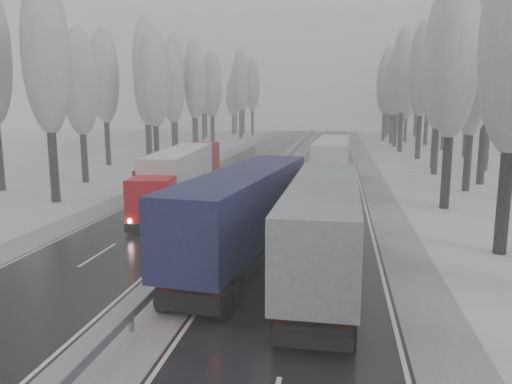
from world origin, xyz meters
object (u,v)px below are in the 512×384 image
(truck_grey_tarp, at_px, (325,219))
(truck_blue_box, at_px, (251,207))
(truck_red_white, at_px, (177,175))
(truck_cream_box, at_px, (333,159))
(box_truck_distant, at_px, (330,139))
(truck_red_red, at_px, (184,168))

(truck_grey_tarp, height_order, truck_blue_box, truck_blue_box)
(truck_red_white, bearing_deg, truck_cream_box, 41.41)
(truck_red_white, bearing_deg, truck_blue_box, -61.47)
(truck_cream_box, xyz_separation_m, box_truck_distant, (-0.99, 41.77, -1.05))
(truck_grey_tarp, distance_m, truck_cream_box, 24.87)
(truck_grey_tarp, relative_size, truck_red_red, 1.12)
(truck_grey_tarp, distance_m, truck_red_white, 17.19)
(truck_grey_tarp, bearing_deg, truck_blue_box, 153.62)
(truck_grey_tarp, distance_m, box_truck_distant, 66.65)
(box_truck_distant, relative_size, truck_red_white, 0.50)
(box_truck_distant, xyz_separation_m, truck_red_red, (-11.28, -48.12, 0.76))
(truck_red_white, bearing_deg, box_truck_distant, 74.08)
(truck_grey_tarp, relative_size, truck_cream_box, 0.99)
(truck_grey_tarp, xyz_separation_m, box_truck_distant, (-1.00, 66.64, -1.03))
(truck_blue_box, bearing_deg, box_truck_distant, 94.69)
(truck_blue_box, bearing_deg, truck_cream_box, 88.10)
(truck_grey_tarp, bearing_deg, truck_cream_box, 90.79)
(truck_cream_box, relative_size, box_truck_distant, 2.10)
(truck_cream_box, xyz_separation_m, truck_red_red, (-12.26, -6.35, -0.29))
(truck_blue_box, relative_size, truck_red_red, 1.16)
(truck_red_white, relative_size, truck_red_red, 1.07)
(truck_grey_tarp, height_order, box_truck_distant, truck_grey_tarp)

